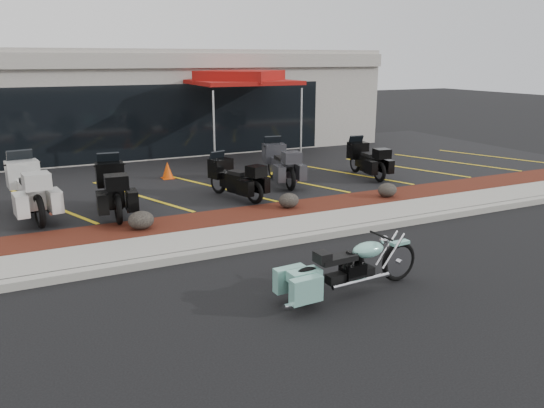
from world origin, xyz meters
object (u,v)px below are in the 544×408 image
touring_white (23,180)px  traffic_cone (168,170)px  popup_canopy (240,79)px  hero_cruiser (399,256)px

touring_white → traffic_cone: (3.98, 1.86, -0.47)m
traffic_cone → popup_canopy: size_ratio=0.14×
touring_white → popup_canopy: (7.17, 3.73, 2.11)m
touring_white → traffic_cone: bearing=-73.0°
hero_cruiser → popup_canopy: size_ratio=0.69×
touring_white → popup_canopy: 8.36m
hero_cruiser → traffic_cone: 9.08m
popup_canopy → traffic_cone: bearing=-141.0°
touring_white → traffic_cone: size_ratio=4.83×
popup_canopy → touring_white: bearing=-143.9°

